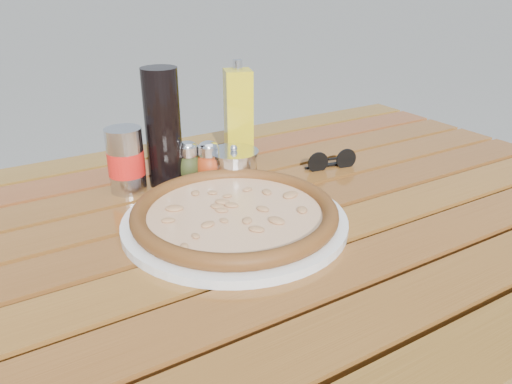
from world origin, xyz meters
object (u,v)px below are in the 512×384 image
table (262,251)px  plate (235,221)px  dark_bottle (163,128)px  pepper_shaker (209,163)px  oregano_shaker (188,163)px  soda_can (126,161)px  olive_oil_cruet (238,115)px  pizza (235,212)px  parmesan_tin (234,165)px  sunglasses (332,161)px

table → plate: plate is taller
dark_bottle → pepper_shaker: bearing=-24.1°
pepper_shaker → oregano_shaker: (-0.03, 0.02, 0.00)m
dark_bottle → soda_can: (-0.07, 0.00, -0.05)m
pepper_shaker → olive_oil_cruet: size_ratio=0.39×
pepper_shaker → soda_can: (-0.15, 0.04, 0.02)m
pizza → olive_oil_cruet: size_ratio=1.99×
parmesan_tin → sunglasses: (0.20, -0.05, -0.01)m
pepper_shaker → soda_can: 0.15m
dark_bottle → soda_can: 0.09m
pizza → parmesan_tin: 0.19m
olive_oil_cruet → plate: bearing=-120.6°
pepper_shaker → table: bearing=-84.8°
soda_can → olive_oil_cruet: olive_oil_cruet is taller
oregano_shaker → olive_oil_cruet: bearing=23.8°
sunglasses → table: bearing=-144.5°
dark_bottle → parmesan_tin: 0.15m
table → olive_oil_cruet: 0.32m
parmesan_tin → sunglasses: bearing=-15.2°
plate → sunglasses: (0.29, 0.11, 0.01)m
plate → oregano_shaker: 0.21m
soda_can → sunglasses: soda_can is taller
plate → pepper_shaker: 0.19m
pizza → pepper_shaker: pepper_shaker is taller
plate → pepper_shaker: (0.05, 0.19, 0.03)m
dark_bottle → sunglasses: (0.32, -0.10, -0.09)m
pizza → oregano_shaker: 0.21m
olive_oil_cruet → sunglasses: olive_oil_cruet is taller
dark_bottle → sunglasses: size_ratio=1.98×
pepper_shaker → parmesan_tin: (0.05, -0.02, -0.01)m
pizza → dark_bottle: size_ratio=1.90×
parmesan_tin → olive_oil_cruet: bearing=56.3°
plate → pizza: pizza is taller
soda_can → olive_oil_cruet: bearing=10.4°
pepper_shaker → parmesan_tin: size_ratio=0.81×
table → sunglasses: (0.23, 0.10, 0.09)m
table → dark_bottle: size_ratio=6.36×
table → sunglasses: bearing=23.2°
oregano_shaker → pepper_shaker: bearing=-30.7°
pepper_shaker → oregano_shaker: 0.04m
plate → soda_can: soda_can is taller
pepper_shaker → dark_bottle: bearing=155.9°
pepper_shaker → sunglasses: bearing=-16.1°
plate → soda_can: size_ratio=3.00×
olive_oil_cruet → sunglasses: bearing=-50.1°
plate → dark_bottle: 0.24m
pepper_shaker → olive_oil_cruet: bearing=36.9°
olive_oil_cruet → parmesan_tin: 0.14m
pizza → sunglasses: 0.31m
table → plate: 0.10m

